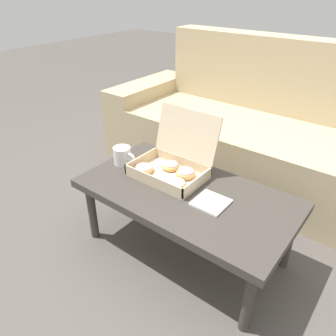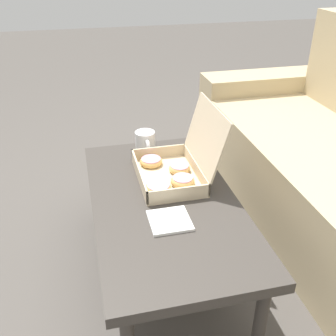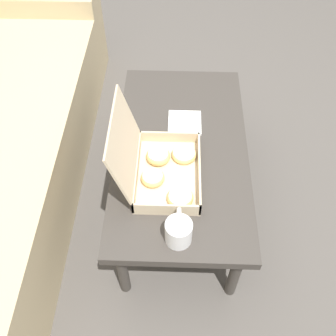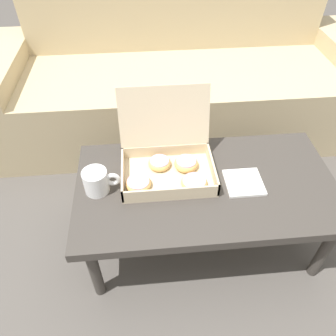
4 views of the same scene
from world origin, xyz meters
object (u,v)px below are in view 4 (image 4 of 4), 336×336
couch (178,79)px  pastry_box (168,161)px  coffee_table (206,190)px  coffee_mug (97,181)px

couch → pastry_box: (-0.15, -0.88, 0.13)m
couch → coffee_table: couch is taller
couch → pastry_box: size_ratio=6.20×
pastry_box → coffee_mug: pastry_box is taller
coffee_table → couch: bearing=90.0°
coffee_table → coffee_mug: (-0.43, 0.01, 0.09)m
couch → pastry_box: 0.90m
coffee_mug → couch: bearing=66.0°
couch → coffee_mug: (-0.43, -0.96, 0.12)m
coffee_table → pastry_box: 0.19m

